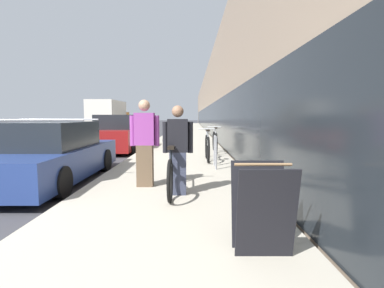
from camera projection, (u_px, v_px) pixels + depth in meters
The scene contains 12 objects.
sidewalk_slab at pixel (186, 134), 24.38m from camera, with size 3.37×70.00×0.15m.
storefront_facade at pixel (250, 103), 32.10m from camera, with size 10.01×70.00×5.83m.
tandem_bicycle at pixel (172, 170), 5.46m from camera, with size 0.52×2.30×0.87m.
person_rider at pixel (177, 150), 5.15m from camera, with size 0.52×0.20×1.54m.
person_bystander at pixel (144, 143), 5.75m from camera, with size 0.57×0.22×1.67m.
bike_rack_hoop at pixel (215, 148), 7.86m from camera, with size 0.05×0.60×0.84m.
cruiser_bike_nearest at pixel (207, 147), 9.13m from camera, with size 0.52×1.74×0.97m.
cruiser_bike_middle at pixel (214, 141), 11.31m from camera, with size 0.52×1.84×0.96m.
sandwich_board_sign at pixel (261, 208), 2.96m from camera, with size 0.56×0.56×0.90m.
parked_sedan_curbside at pixel (50, 155), 6.77m from camera, with size 1.89×4.60×1.44m.
vintage_roadster_curbside at pixel (117, 135), 12.77m from camera, with size 1.83×4.10×1.56m.
moving_truck at pixel (108, 117), 26.00m from camera, with size 2.21×6.81×2.80m.
Camera 1 is at (5.28, -3.35, 1.50)m, focal length 28.00 mm.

